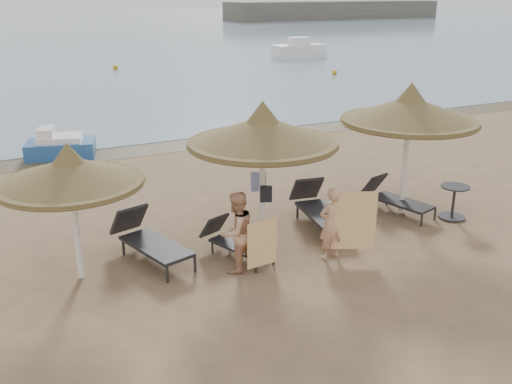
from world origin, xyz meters
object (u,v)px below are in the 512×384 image
lounger_near_right (318,207)px  side_table (453,203)px  lounger_far_left (148,238)px  palapa_left (70,172)px  lounger_far_right (393,197)px  lounger_near_left (233,240)px  palapa_center (263,132)px  palapa_right (410,110)px  pedal_boat (60,146)px  person_right (331,218)px  person_left (236,226)px

lounger_near_right → side_table: bearing=-10.9°
lounger_far_left → lounger_near_right: lounger_near_right is taller
palapa_left → lounger_far_right: bearing=0.5°
lounger_near_left → lounger_near_right: 2.43m
palapa_center → side_table: size_ratio=3.85×
palapa_left → palapa_right: bearing=-0.5°
pedal_boat → palapa_left: bearing=-80.7°
lounger_far_left → side_table: size_ratio=2.76×
lounger_near_right → person_right: person_right is taller
palapa_right → person_left: palapa_right is taller
palapa_center → person_left: size_ratio=1.67×
palapa_center → lounger_near_left: (-0.78, -0.26, -2.04)m
pedal_boat → person_left: bearing=-64.0°
palapa_center → lounger_near_left: size_ratio=1.78×
palapa_center → lounger_far_right: (3.58, 0.19, -2.01)m
lounger_near_left → person_right: (1.64, -0.98, 0.53)m
palapa_right → lounger_far_left: 6.37m
palapa_left → lounger_near_left: 3.36m
palapa_right → lounger_near_left: palapa_right is taller
palapa_right → lounger_near_right: (-2.15, 0.28, -2.02)m
palapa_center → pedal_boat: bearing=107.7°
lounger_far_left → person_left: person_left is taller
palapa_left → side_table: size_ratio=3.29×
palapa_right → side_table: bearing=-44.7°
person_left → pedal_boat: size_ratio=0.78×
palapa_left → lounger_near_right: size_ratio=1.20×
palapa_center → lounger_far_right: bearing=3.1°
lounger_near_right → lounger_far_left: bearing=-171.2°
lounger_near_right → palapa_right: bearing=1.9°
lounger_near_left → person_left: size_ratio=0.94×
lounger_far_left → palapa_center: bearing=-24.8°
lounger_far_left → person_left: size_ratio=1.20×
lounger_near_right → person_left: 2.88m
person_right → palapa_right: bearing=-157.0°
palapa_left → lounger_near_right: 5.47m
palapa_center → lounger_near_right: size_ratio=1.40×
palapa_right → pedal_boat: (-6.45, 8.51, -2.08)m
palapa_center → person_left: (-0.99, -0.89, -1.47)m
side_table → person_left: (-5.52, -0.14, 0.53)m
palapa_right → side_table: size_ratio=3.96×
palapa_center → palapa_left: bearing=178.0°
palapa_left → person_left: size_ratio=1.42×
lounger_far_right → person_right: bearing=-167.1°
lounger_far_right → person_right: person_right is taller
lounger_near_left → lounger_far_right: (4.37, 0.45, 0.04)m
side_table → palapa_right: bearing=135.3°
palapa_left → palapa_right: palapa_right is taller
palapa_right → lounger_near_right: 2.96m
lounger_far_left → pedal_boat: size_ratio=0.94×
palapa_right → side_table: palapa_right is taller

